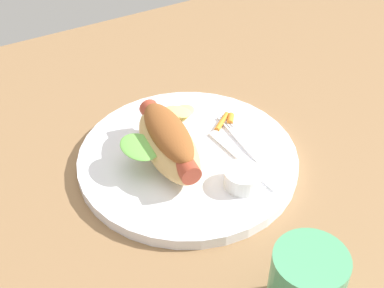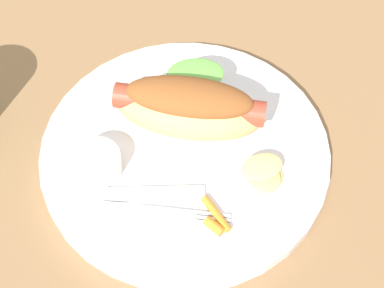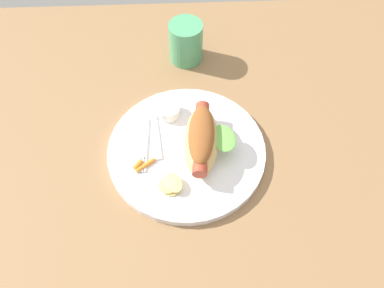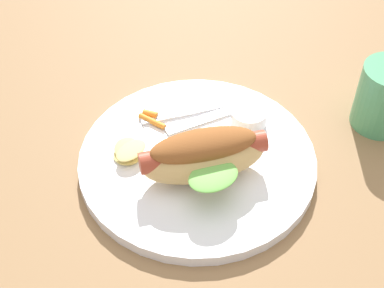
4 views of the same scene
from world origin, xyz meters
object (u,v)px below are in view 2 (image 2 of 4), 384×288
Objects in this scene: sauce_ramekin at (97,163)px; knife at (135,194)px; plate at (185,152)px; carrot_garnish at (215,219)px; chips_pile at (264,173)px; fork at (144,212)px; hot_dog at (189,106)px.

knife is at bearing -123.63° from sauce_ramekin.
plate is 2.18× the size of knife.
knife is 3.29× the size of carrot_garnish.
chips_pile is at bearing -110.30° from plate.
knife is at bearing 143.39° from plate.
carrot_garnish is at bearing -156.53° from plate.
chips_pile reaches higher than knife.
fork reaches higher than plate.
fork is 2.20cm from knife.
hot_dog reaches higher than chips_pile.
hot_dog is at bearing 16.73° from carrot_garnish.
carrot_garnish is at bearing -112.14° from sauce_ramekin.
hot_dog reaches higher than knife.
knife is at bearing 125.09° from fork.
hot_dog is at bearing -5.21° from plate.
plate is 7.17× the size of carrot_garnish.
chips_pile is (4.82, -11.26, 0.59)cm from fork.
knife is (1.85, 1.18, -0.02)cm from fork.
sauce_ramekin reaches higher than knife.
fork is (-4.48, -5.13, -0.97)cm from sauce_ramekin.
fork is 3.79× the size of carrot_garnish.
plate is at bearing -68.41° from sauce_ramekin.
carrot_garnish is at bearing 139.04° from chips_pile.
hot_dog is at bearing 55.95° from knife.
plate is at bearing 69.70° from chips_pile.
plate is at bearing 23.47° from carrot_garnish.
chips_pile is (-5.75, -7.78, -2.55)cm from hot_dog.
chips_pile reaches higher than fork.
plate is 5.00cm from hot_dog.
carrot_garnish is (-8.15, -3.54, 1.22)cm from plate.
fork is at bearing -102.98° from hot_dog.
hot_dog is 1.14× the size of knife.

